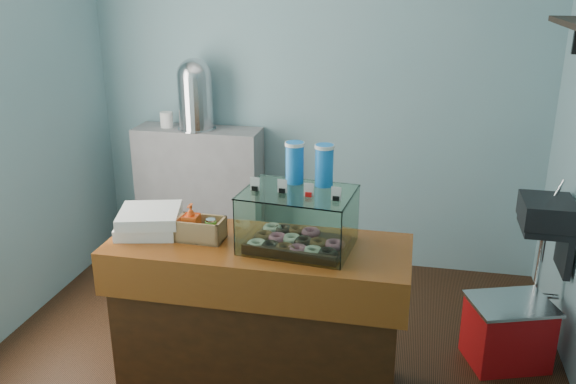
% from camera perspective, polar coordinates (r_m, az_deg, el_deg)
% --- Properties ---
extents(ground, '(3.50, 3.50, 0.00)m').
position_cam_1_polar(ground, '(3.89, -1.62, -15.46)').
color(ground, black).
rests_on(ground, ground).
extents(room_shell, '(3.54, 3.04, 2.82)m').
position_cam_1_polar(room_shell, '(3.23, -1.43, 10.18)').
color(room_shell, '#76A2AD').
rests_on(room_shell, ground).
extents(counter, '(1.60, 0.60, 0.90)m').
position_cam_1_polar(counter, '(3.43, -2.71, -11.58)').
color(counter, '#3E1D0C').
rests_on(counter, ground).
extents(back_shelf, '(1.00, 0.32, 1.10)m').
position_cam_1_polar(back_shelf, '(5.00, -8.19, -0.24)').
color(back_shelf, gray).
rests_on(back_shelf, ground).
extents(display_case, '(0.60, 0.47, 0.52)m').
position_cam_1_polar(display_case, '(3.15, 1.06, -2.22)').
color(display_case, '#34190F').
rests_on(display_case, counter).
extents(condiment_crate, '(0.25, 0.16, 0.20)m').
position_cam_1_polar(condiment_crate, '(3.28, -8.39, -3.27)').
color(condiment_crate, '#A48352').
rests_on(condiment_crate, counter).
extents(pastry_boxes, '(0.40, 0.40, 0.13)m').
position_cam_1_polar(pastry_boxes, '(3.43, -12.84, -2.65)').
color(pastry_boxes, white).
rests_on(pastry_boxes, counter).
extents(coffee_urn, '(0.30, 0.30, 0.55)m').
position_cam_1_polar(coffee_urn, '(4.77, -8.69, 9.19)').
color(coffee_urn, silver).
rests_on(coffee_urn, back_shelf).
extents(red_cooler, '(0.56, 0.49, 0.41)m').
position_cam_1_polar(red_cooler, '(3.99, 19.86, -12.22)').
color(red_cooler, red).
rests_on(red_cooler, ground).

